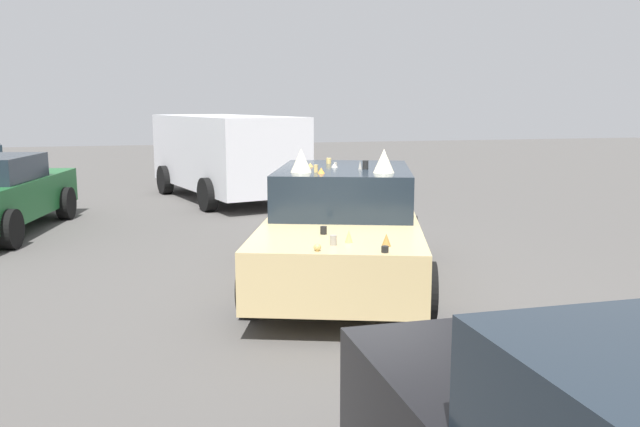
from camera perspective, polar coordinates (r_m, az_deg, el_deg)
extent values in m
plane|color=#514F4C|center=(8.48, 1.97, -5.92)|extent=(60.00, 60.00, 0.00)
cube|color=#D8BC7F|center=(8.35, 1.99, -2.10)|extent=(4.96, 3.25, 0.62)
cube|color=#1E2833|center=(8.58, 2.11, 2.19)|extent=(2.69, 2.33, 0.55)
cylinder|color=black|center=(7.04, 9.12, -6.65)|extent=(0.66, 0.41, 0.62)
cylinder|color=black|center=(7.12, -6.04, -6.38)|extent=(0.66, 0.41, 0.62)
cylinder|color=black|center=(9.81, 7.76, -2.01)|extent=(0.66, 0.41, 0.62)
cylinder|color=black|center=(9.88, -3.07, -1.86)|extent=(0.66, 0.41, 0.62)
ellipsoid|color=black|center=(8.75, -3.92, -2.75)|extent=(0.15, 0.07, 0.12)
ellipsoid|color=black|center=(10.06, 7.59, -0.76)|extent=(0.19, 0.08, 0.12)
ellipsoid|color=black|center=(7.47, -5.34, -3.23)|extent=(0.11, 0.05, 0.14)
ellipsoid|color=black|center=(7.42, -5.43, -4.19)|extent=(0.18, 0.08, 0.09)
ellipsoid|color=black|center=(8.03, 8.42, -1.60)|extent=(0.11, 0.05, 0.11)
ellipsoid|color=black|center=(9.34, -3.36, 0.19)|extent=(0.13, 0.06, 0.11)
ellipsoid|color=black|center=(9.40, -3.30, 0.29)|extent=(0.16, 0.07, 0.13)
cone|color=#A87A38|center=(6.40, 5.78, -2.29)|extent=(0.11, 0.11, 0.13)
cylinder|color=black|center=(6.95, 0.31, -1.47)|extent=(0.10, 0.10, 0.08)
cylinder|color=black|center=(6.13, 5.66, -3.11)|extent=(0.10, 0.10, 0.06)
cone|color=tan|center=(6.54, 2.52, -1.99)|extent=(0.10, 0.10, 0.13)
cylinder|color=gray|center=(6.41, 1.15, -2.34)|extent=(0.09, 0.09, 0.10)
sphere|color=tan|center=(6.16, -0.23, -2.95)|extent=(0.07, 0.07, 0.07)
cylinder|color=tan|center=(7.93, -0.36, 3.93)|extent=(0.07, 0.07, 0.09)
cylinder|color=tan|center=(9.12, 0.76, 4.60)|extent=(0.08, 0.08, 0.08)
cone|color=gray|center=(8.32, 3.50, 4.25)|extent=(0.07, 0.07, 0.12)
cylinder|color=black|center=(8.34, 3.97, 4.24)|extent=(0.10, 0.10, 0.11)
cone|color=#51381E|center=(8.73, -1.31, 4.34)|extent=(0.07, 0.07, 0.07)
cone|color=gray|center=(8.59, 1.25, 4.23)|extent=(0.12, 0.12, 0.06)
cone|color=orange|center=(7.82, 0.10, 3.75)|extent=(0.12, 0.12, 0.07)
cone|color=#A87A38|center=(8.64, -0.86, 4.25)|extent=(0.12, 0.12, 0.05)
cylinder|color=gray|center=(8.64, 1.35, 4.27)|extent=(0.06, 0.06, 0.06)
cone|color=beige|center=(7.91, 5.57, 4.57)|extent=(0.26, 0.26, 0.29)
cone|color=beige|center=(7.95, -1.66, 4.64)|extent=(0.26, 0.26, 0.29)
cube|color=silver|center=(15.85, -8.29, 5.37)|extent=(5.56, 3.20, 1.67)
cube|color=#1E2833|center=(17.55, -10.49, 6.79)|extent=(0.54, 1.71, 0.60)
cylinder|color=black|center=(17.08, -13.30, 2.87)|extent=(0.76, 0.41, 0.72)
cylinder|color=black|center=(17.74, -7.02, 3.29)|extent=(0.76, 0.41, 0.72)
cylinder|color=black|center=(14.11, -9.72, 1.64)|extent=(0.76, 0.41, 0.72)
cylinder|color=black|center=(14.90, -2.40, 2.18)|extent=(0.76, 0.41, 0.72)
cylinder|color=black|center=(13.90, -21.19, 0.84)|extent=(0.67, 0.34, 0.63)
cylinder|color=black|center=(11.36, -25.33, -1.24)|extent=(0.67, 0.34, 0.63)
cylinder|color=black|center=(17.63, -25.70, 2.19)|extent=(0.64, 0.35, 0.60)
cylinder|color=black|center=(15.18, -25.17, 1.19)|extent=(0.64, 0.35, 0.60)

